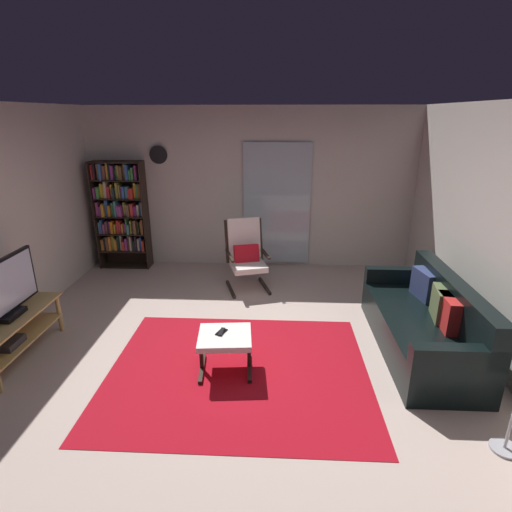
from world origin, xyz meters
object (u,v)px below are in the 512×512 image
ottoman (225,341)px  tv_remote (222,332)px  cell_phone (221,332)px  bookshelf_near_tv (121,211)px  television (4,291)px  tv_stand (12,332)px  wall_clock (158,155)px  lounge_armchair (246,253)px  leather_sofa (425,324)px

ottoman → tv_remote: bearing=133.5°
cell_phone → bookshelf_near_tv: bearing=148.4°
television → bookshelf_near_tv: size_ratio=0.58×
tv_remote → tv_stand: bearing=-174.2°
cell_phone → wall_clock: 3.61m
lounge_armchair → tv_remote: bearing=-92.5°
television → cell_phone: television is taller
tv_remote → wall_clock: 3.61m
leather_sofa → lounge_armchair: bearing=141.9°
tv_stand → cell_phone: tv_stand is taller
television → tv_remote: (2.21, -0.08, -0.37)m
tv_stand → television: television is taller
bookshelf_near_tv → television: bearing=-93.9°
cell_phone → television: bearing=-158.9°
tv_stand → bookshelf_near_tv: bearing=86.1°
leather_sofa → tv_remote: leather_sofa is taller
leather_sofa → cell_phone: (-2.17, -0.46, 0.10)m
cell_phone → wall_clock: bearing=137.5°
tv_stand → ottoman: tv_stand is taller
ottoman → tv_remote: tv_remote is taller
bookshelf_near_tv → cell_phone: bookshelf_near_tv is taller
tv_stand → tv_remote: bearing=-1.4°
leather_sofa → cell_phone: leather_sofa is taller
leather_sofa → tv_remote: (-2.16, -0.47, 0.11)m
television → wall_clock: bearing=74.1°
tv_stand → bookshelf_near_tv: bookshelf_near_tv is taller
ottoman → television: bearing=177.1°
tv_stand → cell_phone: 2.21m
cell_phone → ottoman: bearing=-24.2°
tv_stand → tv_remote: tv_stand is taller
leather_sofa → television: bearing=-174.9°
leather_sofa → lounge_armchair: size_ratio=1.96×
wall_clock → lounge_armchair: bearing=-32.4°
cell_phone → wall_clock: wall_clock is taller
lounge_armchair → wall_clock: wall_clock is taller
cell_phone → leather_sofa: bearing=35.1°
bookshelf_near_tv → tv_remote: 3.54m
tv_stand → wall_clock: wall_clock is taller
lounge_armchair → cell_phone: (-0.09, -2.09, -0.12)m
leather_sofa → ottoman: leather_sofa is taller
bookshelf_near_tv → leather_sofa: size_ratio=0.88×
tv_stand → ottoman: size_ratio=2.22×
tv_stand → lounge_armchair: bearing=41.5°
ottoman → cell_phone: bearing=132.8°
leather_sofa → tv_stand: bearing=-174.6°
leather_sofa → lounge_armchair: (-2.07, 1.62, 0.23)m
cell_phone → tv_remote: bearing=-36.7°
tv_stand → leather_sofa: bearing=5.4°
ottoman → tv_stand: bearing=177.7°
tv_remote → cell_phone: tv_remote is taller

